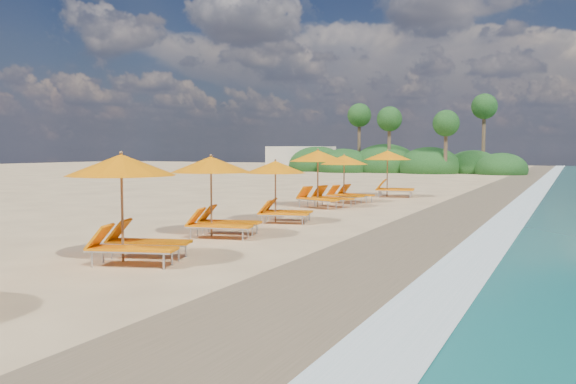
{
  "coord_description": "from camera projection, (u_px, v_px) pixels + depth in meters",
  "views": [
    {
      "loc": [
        7.49,
        -15.14,
        2.44
      ],
      "look_at": [
        0.0,
        0.0,
        1.2
      ],
      "focal_mm": 36.31,
      "sensor_mm": 36.0,
      "label": 1
    }
  ],
  "objects": [
    {
      "name": "ground",
      "position": [
        288.0,
        233.0,
        17.02
      ],
      "size": [
        160.0,
        160.0,
        0.0
      ],
      "primitive_type": "plane",
      "color": "#D8B77F",
      "rests_on": "ground"
    },
    {
      "name": "wet_sand",
      "position": [
        425.0,
        242.0,
        15.25
      ],
      "size": [
        4.0,
        160.0,
        0.01
      ],
      "primitive_type": "cube",
      "color": "#856D4F",
      "rests_on": "ground"
    },
    {
      "name": "surf_foam",
      "position": [
        536.0,
        249.0,
        14.06
      ],
      "size": [
        4.0,
        160.0,
        0.01
      ],
      "color": "white",
      "rests_on": "ground"
    },
    {
      "name": "station_2",
      "position": [
        130.0,
        200.0,
        12.53
      ],
      "size": [
        3.05,
        2.98,
        2.4
      ],
      "rotation": [
        0.0,
        0.0,
        0.32
      ],
      "color": "olive",
      "rests_on": "ground"
    },
    {
      "name": "station_3",
      "position": [
        217.0,
        190.0,
        16.26
      ],
      "size": [
        2.83,
        2.73,
        2.31
      ],
      "rotation": [
        0.0,
        0.0,
        0.23
      ],
      "color": "olive",
      "rests_on": "ground"
    },
    {
      "name": "station_4",
      "position": [
        280.0,
        187.0,
        19.43
      ],
      "size": [
        2.61,
        2.53,
        2.12
      ],
      "rotation": [
        0.0,
        0.0,
        0.25
      ],
      "color": "olive",
      "rests_on": "ground"
    },
    {
      "name": "station_5",
      "position": [
        321.0,
        174.0,
        24.46
      ],
      "size": [
        3.16,
        3.09,
        2.48
      ],
      "rotation": [
        0.0,
        0.0,
        -0.33
      ],
      "color": "olive",
      "rests_on": "ground"
    },
    {
      "name": "station_6",
      "position": [
        347.0,
        175.0,
        26.75
      ],
      "size": [
        2.78,
        2.69,
        2.24
      ],
      "rotation": [
        0.0,
        0.0,
        -0.26
      ],
      "color": "olive",
      "rests_on": "ground"
    },
    {
      "name": "station_7",
      "position": [
        391.0,
        170.0,
        29.98
      ],
      "size": [
        2.97,
        2.85,
        2.45
      ],
      "rotation": [
        0.0,
        0.0,
        0.21
      ],
      "color": "olive",
      "rests_on": "ground"
    },
    {
      "name": "treeline",
      "position": [
        394.0,
        163.0,
        62.03
      ],
      "size": [
        25.8,
        8.8,
        9.74
      ],
      "color": "#163D14",
      "rests_on": "ground"
    },
    {
      "name": "beach_building",
      "position": [
        301.0,
        158.0,
        69.56
      ],
      "size": [
        7.0,
        5.0,
        2.8
      ],
      "primitive_type": "cube",
      "color": "beige",
      "rests_on": "ground"
    }
  ]
}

